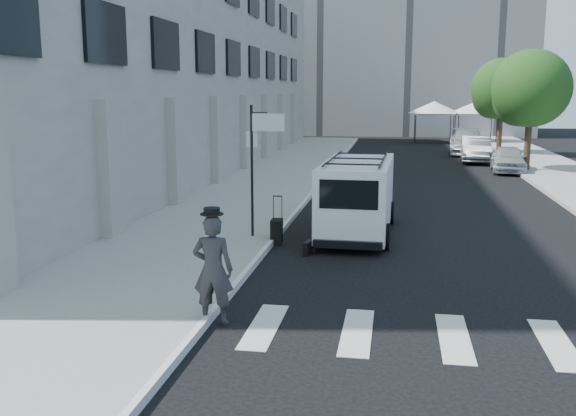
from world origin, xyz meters
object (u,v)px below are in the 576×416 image
(briefcase, at_px, (308,248))
(suitcase, at_px, (277,231))
(parked_car_c, at_px, (467,142))
(businessman, at_px, (213,270))
(parked_car_b, at_px, (476,149))
(cargo_van, at_px, (358,195))
(parked_car_a, at_px, (508,159))

(briefcase, height_order, suitcase, suitcase)
(briefcase, bearing_deg, parked_car_c, 86.79)
(businessman, distance_m, parked_car_b, 28.36)
(cargo_van, bearing_deg, parked_car_a, 68.23)
(cargo_van, xyz_separation_m, parked_car_a, (6.57, 15.17, -0.43))
(suitcase, bearing_deg, businessman, -92.64)
(cargo_van, distance_m, parked_car_a, 16.54)
(suitcase, xyz_separation_m, parked_car_c, (7.58, 26.13, 0.45))
(businessman, distance_m, parked_car_a, 24.43)
(parked_car_a, bearing_deg, cargo_van, -108.39)
(parked_car_b, height_order, parked_car_c, parked_car_c)
(parked_car_c, bearing_deg, suitcase, -102.19)
(briefcase, xyz_separation_m, parked_car_a, (7.63, 17.86, 0.49))
(briefcase, xyz_separation_m, suitcase, (-0.98, 1.00, 0.17))
(suitcase, distance_m, parked_car_a, 18.93)
(cargo_van, bearing_deg, briefcase, -109.82)
(businessman, height_order, briefcase, businessman)
(suitcase, distance_m, parked_car_c, 27.21)
(suitcase, bearing_deg, parked_car_b, 67.88)
(businessman, distance_m, briefcase, 5.16)
(parked_car_b, bearing_deg, suitcase, -106.14)
(businessman, xyz_separation_m, suitcase, (-0.00, 6.00, -0.63))
(businessman, bearing_deg, cargo_van, -107.55)
(parked_car_b, bearing_deg, parked_car_c, 92.91)
(parked_car_a, distance_m, parked_car_b, 4.60)
(businessman, bearing_deg, briefcase, -103.78)
(suitcase, height_order, parked_car_a, parked_car_a)
(suitcase, relative_size, parked_car_a, 0.33)
(briefcase, distance_m, parked_car_b, 23.29)
(parked_car_a, bearing_deg, briefcase, -108.10)
(parked_car_a, bearing_deg, suitcase, -112.01)
(businessman, relative_size, parked_car_c, 0.36)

